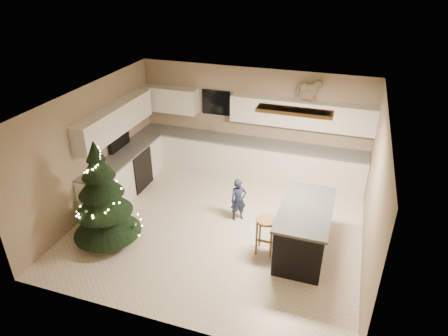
# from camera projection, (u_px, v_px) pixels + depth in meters

# --- Properties ---
(ground_plane) EXTENTS (5.50, 5.50, 0.00)m
(ground_plane) POSITION_uv_depth(u_px,v_px,m) (219.00, 226.00, 8.01)
(ground_plane) COLOR silver
(room_shell) EXTENTS (5.52, 5.02, 2.61)m
(room_shell) POSITION_uv_depth(u_px,v_px,m) (219.00, 147.00, 7.18)
(room_shell) COLOR #987D65
(room_shell) RESTS_ON ground_plane
(cabinetry) EXTENTS (5.50, 3.20, 2.00)m
(cabinetry) POSITION_uv_depth(u_px,v_px,m) (204.00, 152.00, 9.28)
(cabinetry) COLOR white
(cabinetry) RESTS_ON ground_plane
(island) EXTENTS (0.90, 1.70, 0.95)m
(island) POSITION_uv_depth(u_px,v_px,m) (304.00, 230.00, 7.11)
(island) COLOR black
(island) RESTS_ON ground_plane
(bar_stool) EXTENTS (0.37, 0.37, 0.71)m
(bar_stool) POSITION_uv_depth(u_px,v_px,m) (266.00, 227.00, 7.09)
(bar_stool) COLOR olive
(bar_stool) RESTS_ON ground_plane
(christmas_tree) EXTENTS (1.30, 1.25, 2.07)m
(christmas_tree) POSITION_uv_depth(u_px,v_px,m) (103.00, 202.00, 7.24)
(christmas_tree) COLOR #3F2816
(christmas_tree) RESTS_ON ground_plane
(toddler) EXTENTS (0.40, 0.37, 0.91)m
(toddler) POSITION_uv_depth(u_px,v_px,m) (238.00, 200.00, 8.03)
(toddler) COLOR #161C31
(toddler) RESTS_ON ground_plane
(rocking_horse) EXTENTS (0.62, 0.38, 0.51)m
(rocking_horse) POSITION_uv_depth(u_px,v_px,m) (309.00, 90.00, 8.54)
(rocking_horse) COLOR olive
(rocking_horse) RESTS_ON cabinetry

